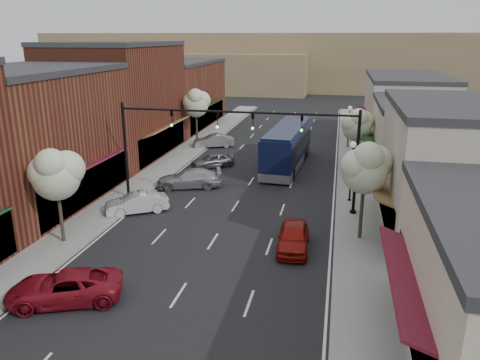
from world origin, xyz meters
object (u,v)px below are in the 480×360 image
Objects in this scene: red_hatchback at (293,237)px; parked_car_a at (64,287)px; tree_left_near at (56,173)px; signal_mast_left at (156,138)px; lamp_post_near at (352,162)px; parked_car_d at (212,160)px; tree_right_near at (366,167)px; signal_mast_right at (320,145)px; parked_car_e at (214,141)px; coach_bus at (288,146)px; lamp_post_far at (349,120)px; parked_car_b at (137,203)px; tree_left_far at (196,103)px; parked_car_c at (189,178)px; tree_right_far at (358,124)px.

parked_car_a is (-9.41, -7.51, -0.02)m from red_hatchback.
signal_mast_left is at bearing 71.90° from tree_left_near.
lamp_post_near reaches higher than parked_car_d.
tree_right_near is at bearing -16.19° from signal_mast_left.
signal_mast_right is 1.95× the size of parked_car_e.
coach_bus is at bearing 61.15° from tree_left_near.
lamp_post_far is at bearing 91.30° from tree_right_near.
lamp_post_near is 9.37m from red_hatchback.
parked_car_b is (-11.82, -2.56, -3.94)m from signal_mast_right.
parked_car_e is (-8.54, 6.03, -1.23)m from coach_bus.
tree_left_far is at bearing 127.04° from tree_right_near.
parked_car_c is at bearing 149.80° from tree_right_near.
signal_mast_right is at bearing 9.99° from parked_car_d.
lamp_post_near reaches higher than red_hatchback.
lamp_post_near is (2.18, 2.50, -1.62)m from signal_mast_right.
signal_mast_left is 12.52m from red_hatchback.
parked_car_e is (0.00, 19.77, 0.01)m from parked_car_b.
tree_left_far is 0.50× the size of coach_bus.
signal_mast_left is at bearing 147.04° from red_hatchback.
parked_car_a reaches higher than parked_car_e.
tree_right_near is at bearing 43.28° from parked_car_c.
parked_car_e is at bearing 160.09° from tree_right_far.
parked_car_b is (2.05, -20.50, -3.92)m from tree_left_far.
coach_bus reaches higher than parked_car_b.
signal_mast_left is 10.28m from parked_car_d.
parked_car_a reaches higher than parked_car_d.
signal_mast_right is 17.50m from parked_car_a.
tree_left_far reaches higher than parked_car_b.
lamp_post_near is 0.88× the size of parked_car_a.
parked_car_a is at bearing -24.46° from parked_car_b.
parked_car_e reaches higher than parked_car_b.
parked_car_b is 1.06× the size of parked_car_d.
signal_mast_right is at bearing -102.85° from tree_right_far.
lamp_post_far is at bearing 56.14° from signal_mast_left.
tree_right_near is 1.10× the size of tree_right_far.
parked_car_a is 1.28× the size of parked_car_d.
red_hatchback reaches higher than parked_car_b.
lamp_post_far reaches higher than parked_car_a.
lamp_post_near is at bearing 48.95° from signal_mast_right.
tree_right_near is at bearing 13.55° from tree_left_near.
tree_left_near is 1.13× the size of parked_car_a.
signal_mast_right reaches higher than parked_car_a.
signal_mast_left is at bearing -139.46° from tree_right_far.
lamp_post_near is 12.52m from parked_car_c.
parked_car_d is 0.93× the size of parked_car_e.
tree_left_near is 26.00m from tree_left_far.
signal_mast_left reaches higher than red_hatchback.
tree_right_near is 1.18× the size of parked_car_c.
lamp_post_near is (16.05, -15.44, -1.60)m from tree_left_far.
coach_bus is at bearing 31.48° from parked_car_e.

